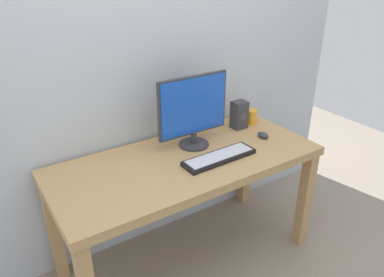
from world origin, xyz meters
The scene contains 8 objects.
ground_plane centered at (0.00, 0.00, 0.00)m, with size 6.00×6.00×0.00m, color gray.
wall_back centered at (0.00, 0.40, 1.50)m, with size 3.16×0.04×3.00m, color #B2BCC6.
desk centered at (0.00, 0.00, 0.67)m, with size 1.61×0.71×0.77m.
monitor centered at (0.13, 0.13, 1.00)m, with size 0.48×0.19×0.45m.
keyboard_primary centered at (0.15, -0.12, 0.78)m, with size 0.47×0.14×0.03m.
mouse centered at (0.57, -0.04, 0.79)m, with size 0.05×0.08×0.04m, color #333338.
speaker_right centered at (0.54, 0.17, 0.86)m, with size 0.10×0.09×0.19m.
coffee_mug centered at (0.67, 0.19, 0.82)m, with size 0.08×0.08×0.10m, color orange.
Camera 1 is at (-1.03, -1.64, 1.84)m, focal length 34.79 mm.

